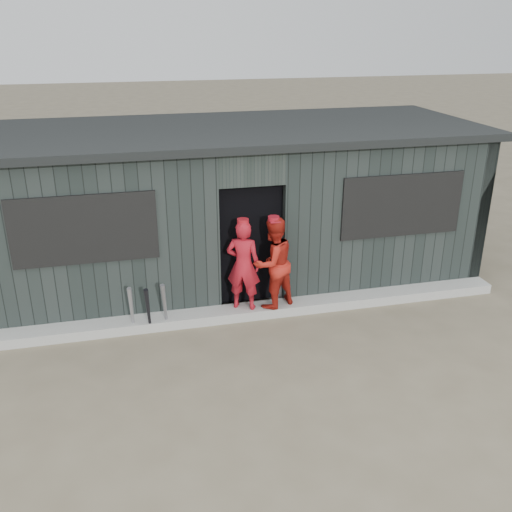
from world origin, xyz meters
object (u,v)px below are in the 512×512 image
object	(u,v)px
bat_right	(148,311)
dugout	(233,204)
player_red_right	(273,263)
player_grey_back	(280,265)
bat_mid	(165,306)
player_red_left	(243,265)
bat_left	(132,310)

from	to	relation	value
bat_right	dugout	distance (m)	2.65
player_red_right	player_grey_back	bearing A→B (deg)	-141.81
bat_mid	dugout	world-z (taller)	dugout
bat_right	player_red_right	distance (m)	1.97
bat_right	player_red_left	size ratio (longest dim) A/B	0.54
bat_left	bat_right	size ratio (longest dim) A/B	1.00
bat_mid	bat_right	size ratio (longest dim) A/B	1.04
player_red_left	bat_left	bearing A→B (deg)	29.44
bat_mid	dugout	bearing A→B (deg)	52.58
bat_right	player_red_right	world-z (taller)	player_red_right
bat_left	player_red_left	xyz separation A→B (m)	(1.68, 0.14, 0.47)
dugout	player_red_right	bearing A→B (deg)	-81.07
bat_mid	bat_right	world-z (taller)	bat_mid
bat_left	player_grey_back	xyz separation A→B (m)	(2.37, 0.57, 0.22)
dugout	player_red_left	bearing A→B (deg)	-96.32
player_red_left	player_red_right	bearing A→B (deg)	-160.58
bat_mid	player_red_right	distance (m)	1.73
bat_left	bat_mid	size ratio (longest dim) A/B	0.97
player_red_right	player_grey_back	xyz separation A→B (m)	(0.24, 0.46, -0.26)
bat_right	bat_left	bearing A→B (deg)	161.39
player_grey_back	dugout	distance (m)	1.50
player_red_left	player_red_right	xyz separation A→B (m)	(0.45, -0.04, 0.01)
bat_mid	player_red_right	size ratio (longest dim) A/B	0.55
bat_left	bat_mid	world-z (taller)	bat_mid
bat_mid	player_red_left	bearing A→B (deg)	7.56
bat_mid	player_red_left	size ratio (longest dim) A/B	0.56
bat_right	player_red_left	distance (m)	1.54
bat_left	player_red_left	world-z (taller)	player_red_left
player_red_left	player_red_right	world-z (taller)	player_red_right
player_red_right	bat_mid	bearing A→B (deg)	-20.21
bat_left	player_red_right	bearing A→B (deg)	2.78
bat_right	dugout	bearing A→B (deg)	49.03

